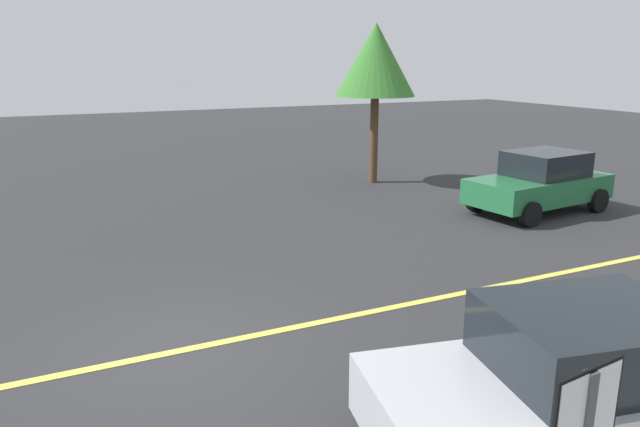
# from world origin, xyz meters

# --- Properties ---
(ground_plane) EXTENTS (80.00, 80.00, 0.00)m
(ground_plane) POSITION_xyz_m (0.00, 0.00, 0.00)
(ground_plane) COLOR #2D2D30
(lane_marking_centre) EXTENTS (28.00, 0.16, 0.01)m
(lane_marking_centre) POSITION_xyz_m (3.00, 0.00, 0.01)
(lane_marking_centre) COLOR #E0D14C
(car_silver_behind_van) EXTENTS (4.40, 2.66, 1.63)m
(car_silver_behind_van) POSITION_xyz_m (3.20, -4.01, 0.82)
(car_silver_behind_van) COLOR #B7BABF
(car_silver_behind_van) RESTS_ON ground_plane
(car_green_crossing) EXTENTS (4.20, 2.37, 1.63)m
(car_green_crossing) POSITION_xyz_m (10.59, 3.81, 0.81)
(car_green_crossing) COLOR #236B3D
(car_green_crossing) RESTS_ON ground_plane
(tree_left_verge) EXTENTS (2.57, 2.57, 5.13)m
(tree_left_verge) POSITION_xyz_m (8.53, 9.13, 3.95)
(tree_left_verge) COLOR #513823
(tree_left_verge) RESTS_ON ground_plane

